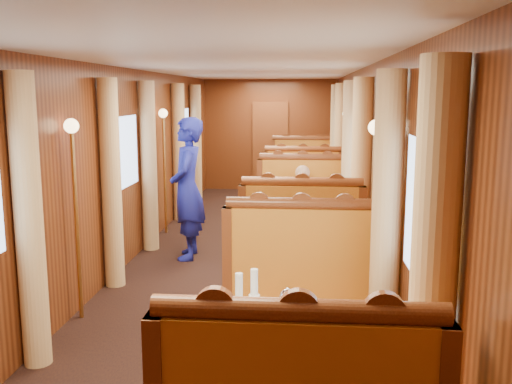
# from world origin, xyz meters

# --- Properties ---
(floor) EXTENTS (3.00, 12.00, 0.01)m
(floor) POSITION_xyz_m (0.00, 0.00, 0.00)
(floor) COLOR black
(floor) RESTS_ON ground
(ceiling) EXTENTS (3.00, 12.00, 0.01)m
(ceiling) POSITION_xyz_m (0.00, 0.00, 2.50)
(ceiling) COLOR silver
(ceiling) RESTS_ON wall_left
(wall_far) EXTENTS (3.00, 0.01, 2.50)m
(wall_far) POSITION_xyz_m (0.00, 6.00, 1.25)
(wall_far) COLOR brown
(wall_far) RESTS_ON floor
(wall_left) EXTENTS (0.01, 12.00, 2.50)m
(wall_left) POSITION_xyz_m (-1.50, 0.00, 1.25)
(wall_left) COLOR brown
(wall_left) RESTS_ON floor
(wall_right) EXTENTS (0.01, 12.00, 2.50)m
(wall_right) POSITION_xyz_m (1.50, 0.00, 1.25)
(wall_right) COLOR brown
(wall_right) RESTS_ON floor
(doorway_far) EXTENTS (0.80, 0.04, 2.00)m
(doorway_far) POSITION_xyz_m (0.00, 5.97, 1.00)
(doorway_far) COLOR brown
(doorway_far) RESTS_ON floor
(table_near) EXTENTS (1.05, 0.72, 0.75)m
(table_near) POSITION_xyz_m (0.75, -3.50, 0.38)
(table_near) COLOR white
(table_near) RESTS_ON floor
(banquette_near_aft) EXTENTS (1.30, 0.55, 1.34)m
(banquette_near_aft) POSITION_xyz_m (0.75, -2.49, 0.42)
(banquette_near_aft) COLOR #B14813
(banquette_near_aft) RESTS_ON floor
(table_mid) EXTENTS (1.05, 0.72, 0.75)m
(table_mid) POSITION_xyz_m (0.75, 0.00, 0.38)
(table_mid) COLOR white
(table_mid) RESTS_ON floor
(banquette_mid_fwd) EXTENTS (1.30, 0.55, 1.34)m
(banquette_mid_fwd) POSITION_xyz_m (0.75, -1.01, 0.42)
(banquette_mid_fwd) COLOR #B14813
(banquette_mid_fwd) RESTS_ON floor
(banquette_mid_aft) EXTENTS (1.30, 0.55, 1.34)m
(banquette_mid_aft) POSITION_xyz_m (0.75, 1.01, 0.42)
(banquette_mid_aft) COLOR #B14813
(banquette_mid_aft) RESTS_ON floor
(table_far) EXTENTS (1.05, 0.72, 0.75)m
(table_far) POSITION_xyz_m (0.75, 3.50, 0.38)
(table_far) COLOR white
(table_far) RESTS_ON floor
(banquette_far_fwd) EXTENTS (1.30, 0.55, 1.34)m
(banquette_far_fwd) POSITION_xyz_m (0.75, 2.49, 0.42)
(banquette_far_fwd) COLOR #B14813
(banquette_far_fwd) RESTS_ON floor
(banquette_far_aft) EXTENTS (1.30, 0.55, 1.34)m
(banquette_far_aft) POSITION_xyz_m (0.75, 4.51, 0.42)
(banquette_far_aft) COLOR #B14813
(banquette_far_aft) RESTS_ON floor
(tea_tray) EXTENTS (0.40, 0.35, 0.01)m
(tea_tray) POSITION_xyz_m (0.66, -3.55, 0.76)
(tea_tray) COLOR silver
(tea_tray) RESTS_ON table_near
(teapot_left) EXTENTS (0.21, 0.19, 0.15)m
(teapot_left) POSITION_xyz_m (0.61, -3.61, 0.82)
(teapot_left) COLOR silver
(teapot_left) RESTS_ON tea_tray
(teapot_right) EXTENTS (0.16, 0.13, 0.11)m
(teapot_right) POSITION_xyz_m (0.73, -3.66, 0.81)
(teapot_right) COLOR silver
(teapot_right) RESTS_ON tea_tray
(teapot_back) EXTENTS (0.19, 0.16, 0.14)m
(teapot_back) POSITION_xyz_m (0.67, -3.41, 0.82)
(teapot_back) COLOR silver
(teapot_back) RESTS_ON tea_tray
(fruit_plate) EXTENTS (0.21, 0.21, 0.05)m
(fruit_plate) POSITION_xyz_m (1.06, -3.60, 0.77)
(fruit_plate) COLOR white
(fruit_plate) RESTS_ON table_near
(cup_inboard) EXTENTS (0.08, 0.08, 0.26)m
(cup_inboard) POSITION_xyz_m (0.35, -3.35, 0.86)
(cup_inboard) COLOR white
(cup_inboard) RESTS_ON table_near
(cup_outboard) EXTENTS (0.08, 0.08, 0.26)m
(cup_outboard) POSITION_xyz_m (0.44, -3.25, 0.86)
(cup_outboard) COLOR white
(cup_outboard) RESTS_ON table_near
(rose_vase_mid) EXTENTS (0.06, 0.06, 0.36)m
(rose_vase_mid) POSITION_xyz_m (0.74, 0.04, 0.93)
(rose_vase_mid) COLOR silver
(rose_vase_mid) RESTS_ON table_mid
(rose_vase_far) EXTENTS (0.06, 0.06, 0.36)m
(rose_vase_far) POSITION_xyz_m (0.71, 3.48, 0.93)
(rose_vase_far) COLOR silver
(rose_vase_far) RESTS_ON table_far
(curtain_left_near_b) EXTENTS (0.22, 0.22, 2.35)m
(curtain_left_near_b) POSITION_xyz_m (-1.38, -2.72, 1.18)
(curtain_left_near_b) COLOR #E0B072
(curtain_left_near_b) RESTS_ON floor
(window_right_near) EXTENTS (0.01, 1.20, 0.90)m
(window_right_near) POSITION_xyz_m (1.49, -3.50, 1.45)
(window_right_near) COLOR #91ADD3
(window_right_near) RESTS_ON wall_right
(curtain_right_near_a) EXTENTS (0.22, 0.22, 2.35)m
(curtain_right_near_a) POSITION_xyz_m (1.38, -4.28, 1.18)
(curtain_right_near_a) COLOR #E0B072
(curtain_right_near_a) RESTS_ON floor
(curtain_right_near_b) EXTENTS (0.22, 0.22, 2.35)m
(curtain_right_near_b) POSITION_xyz_m (1.38, -2.72, 1.18)
(curtain_right_near_b) COLOR #E0B072
(curtain_right_near_b) RESTS_ON floor
(window_left_mid) EXTENTS (0.01, 1.20, 0.90)m
(window_left_mid) POSITION_xyz_m (-1.49, 0.00, 1.45)
(window_left_mid) COLOR #91ADD3
(window_left_mid) RESTS_ON wall_left
(curtain_left_mid_a) EXTENTS (0.22, 0.22, 2.35)m
(curtain_left_mid_a) POSITION_xyz_m (-1.38, -0.78, 1.18)
(curtain_left_mid_a) COLOR #E0B072
(curtain_left_mid_a) RESTS_ON floor
(curtain_left_mid_b) EXTENTS (0.22, 0.22, 2.35)m
(curtain_left_mid_b) POSITION_xyz_m (-1.38, 0.78, 1.18)
(curtain_left_mid_b) COLOR #E0B072
(curtain_left_mid_b) RESTS_ON floor
(window_right_mid) EXTENTS (0.01, 1.20, 0.90)m
(window_right_mid) POSITION_xyz_m (1.49, 0.00, 1.45)
(window_right_mid) COLOR #91ADD3
(window_right_mid) RESTS_ON wall_right
(curtain_right_mid_a) EXTENTS (0.22, 0.22, 2.35)m
(curtain_right_mid_a) POSITION_xyz_m (1.38, -0.78, 1.18)
(curtain_right_mid_a) COLOR #E0B072
(curtain_right_mid_a) RESTS_ON floor
(curtain_right_mid_b) EXTENTS (0.22, 0.22, 2.35)m
(curtain_right_mid_b) POSITION_xyz_m (1.38, 0.78, 1.18)
(curtain_right_mid_b) COLOR #E0B072
(curtain_right_mid_b) RESTS_ON floor
(window_left_far) EXTENTS (0.01, 1.20, 0.90)m
(window_left_far) POSITION_xyz_m (-1.49, 3.50, 1.45)
(window_left_far) COLOR #91ADD3
(window_left_far) RESTS_ON wall_left
(curtain_left_far_a) EXTENTS (0.22, 0.22, 2.35)m
(curtain_left_far_a) POSITION_xyz_m (-1.38, 2.72, 1.18)
(curtain_left_far_a) COLOR #E0B072
(curtain_left_far_a) RESTS_ON floor
(curtain_left_far_b) EXTENTS (0.22, 0.22, 2.35)m
(curtain_left_far_b) POSITION_xyz_m (-1.38, 4.28, 1.18)
(curtain_left_far_b) COLOR #E0B072
(curtain_left_far_b) RESTS_ON floor
(window_right_far) EXTENTS (0.01, 1.20, 0.90)m
(window_right_far) POSITION_xyz_m (1.49, 3.50, 1.45)
(window_right_far) COLOR #91ADD3
(window_right_far) RESTS_ON wall_right
(curtain_right_far_a) EXTENTS (0.22, 0.22, 2.35)m
(curtain_right_far_a) POSITION_xyz_m (1.38, 2.72, 1.18)
(curtain_right_far_a) COLOR #E0B072
(curtain_right_far_a) RESTS_ON floor
(curtain_right_far_b) EXTENTS (0.22, 0.22, 2.35)m
(curtain_right_far_b) POSITION_xyz_m (1.38, 4.28, 1.18)
(curtain_right_far_b) COLOR #E0B072
(curtain_right_far_b) RESTS_ON floor
(sconce_left_fore) EXTENTS (0.14, 0.14, 1.95)m
(sconce_left_fore) POSITION_xyz_m (-1.40, -1.75, 1.38)
(sconce_left_fore) COLOR #BF8C3F
(sconce_left_fore) RESTS_ON floor
(sconce_right_fore) EXTENTS (0.14, 0.14, 1.95)m
(sconce_right_fore) POSITION_xyz_m (1.40, -1.75, 1.38)
(sconce_right_fore) COLOR #BF8C3F
(sconce_right_fore) RESTS_ON floor
(sconce_left_aft) EXTENTS (0.14, 0.14, 1.95)m
(sconce_left_aft) POSITION_xyz_m (-1.40, 1.75, 1.38)
(sconce_left_aft) COLOR #BF8C3F
(sconce_left_aft) RESTS_ON floor
(sconce_right_aft) EXTENTS (0.14, 0.14, 1.95)m
(sconce_right_aft) POSITION_xyz_m (1.40, 1.75, 1.38)
(sconce_right_aft) COLOR #BF8C3F
(sconce_right_aft) RESTS_ON floor
(steward) EXTENTS (0.52, 0.73, 1.88)m
(steward) POSITION_xyz_m (-0.76, 0.40, 0.94)
(steward) COLOR navy
(steward) RESTS_ON floor
(passenger) EXTENTS (0.40, 0.44, 0.76)m
(passenger) POSITION_xyz_m (0.75, 0.82, 0.74)
(passenger) COLOR beige
(passenger) RESTS_ON banquette_mid_aft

